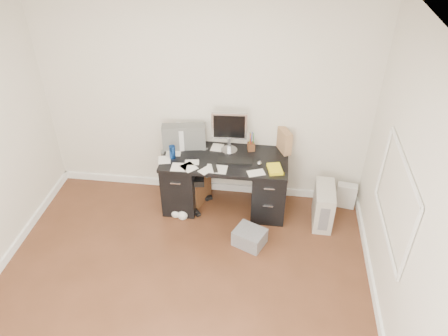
# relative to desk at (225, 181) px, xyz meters

# --- Properties ---
(ground) EXTENTS (4.00, 4.00, 0.00)m
(ground) POSITION_rel_desk_xyz_m (-0.30, -1.65, -0.40)
(ground) COLOR #4B2A18
(ground) RESTS_ON ground
(room_shell) EXTENTS (4.02, 4.02, 2.71)m
(room_shell) POSITION_rel_desk_xyz_m (-0.27, -1.62, 1.26)
(room_shell) COLOR silver
(room_shell) RESTS_ON ground
(desk) EXTENTS (1.50, 0.70, 0.75)m
(desk) POSITION_rel_desk_xyz_m (0.00, 0.00, 0.00)
(desk) COLOR black
(desk) RESTS_ON ground
(loose_papers) EXTENTS (1.10, 0.60, 0.00)m
(loose_papers) POSITION_rel_desk_xyz_m (-0.20, -0.05, 0.35)
(loose_papers) COLOR silver
(loose_papers) RESTS_ON desk
(lcd_monitor) EXTENTS (0.43, 0.27, 0.53)m
(lcd_monitor) POSITION_rel_desk_xyz_m (0.03, 0.16, 0.62)
(lcd_monitor) COLOR #B6B6BB
(lcd_monitor) RESTS_ON desk
(keyboard) EXTENTS (0.41, 0.15, 0.02)m
(keyboard) POSITION_rel_desk_xyz_m (0.12, -0.06, 0.36)
(keyboard) COLOR black
(keyboard) RESTS_ON desk
(computer_mouse) EXTENTS (0.07, 0.07, 0.06)m
(computer_mouse) POSITION_rel_desk_xyz_m (0.41, -0.10, 0.38)
(computer_mouse) COLOR #B6B6BB
(computer_mouse) RESTS_ON desk
(travel_mug) EXTENTS (0.08, 0.08, 0.16)m
(travel_mug) POSITION_rel_desk_xyz_m (-0.62, -0.08, 0.43)
(travel_mug) COLOR #163F97
(travel_mug) RESTS_ON desk
(white_binder) EXTENTS (0.19, 0.26, 0.28)m
(white_binder) POSITION_rel_desk_xyz_m (-0.58, 0.19, 0.49)
(white_binder) COLOR silver
(white_binder) RESTS_ON desk
(magazine_file) EXTENTS (0.21, 0.27, 0.29)m
(magazine_file) POSITION_rel_desk_xyz_m (0.69, 0.25, 0.49)
(magazine_file) COLOR #936D47
(magazine_file) RESTS_ON desk
(pen_cup) EXTENTS (0.13, 0.13, 0.24)m
(pen_cup) POSITION_rel_desk_xyz_m (0.29, 0.21, 0.47)
(pen_cup) COLOR #532F17
(pen_cup) RESTS_ON desk
(yellow_book) EXTENTS (0.21, 0.25, 0.04)m
(yellow_book) POSITION_rel_desk_xyz_m (0.60, -0.18, 0.37)
(yellow_book) COLOR yellow
(yellow_book) RESTS_ON desk
(paper_remote) EXTENTS (0.25, 0.20, 0.02)m
(paper_remote) POSITION_rel_desk_xyz_m (-0.07, -0.24, 0.36)
(paper_remote) COLOR silver
(paper_remote) RESTS_ON desk
(office_chair) EXTENTS (0.70, 0.70, 1.06)m
(office_chair) POSITION_rel_desk_xyz_m (-0.50, -0.00, 0.13)
(office_chair) COLOR #555855
(office_chair) RESTS_ON ground
(pc_tower) EXTENTS (0.23, 0.50, 0.50)m
(pc_tower) POSITION_rel_desk_xyz_m (1.21, -0.13, -0.15)
(pc_tower) COLOR #ACA79B
(pc_tower) RESTS_ON ground
(shopping_bag) EXTENTS (0.27, 0.21, 0.33)m
(shopping_bag) POSITION_rel_desk_xyz_m (1.53, 0.21, -0.24)
(shopping_bag) COLOR silver
(shopping_bag) RESTS_ON ground
(wicker_basket) EXTENTS (0.51, 0.51, 0.40)m
(wicker_basket) POSITION_rel_desk_xyz_m (-0.46, 0.10, -0.20)
(wicker_basket) COLOR #532F19
(wicker_basket) RESTS_ON ground
(desk_printer) EXTENTS (0.42, 0.39, 0.20)m
(desk_printer) POSITION_rel_desk_xyz_m (0.37, -0.63, -0.30)
(desk_printer) COLOR #5E5E63
(desk_printer) RESTS_ON ground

